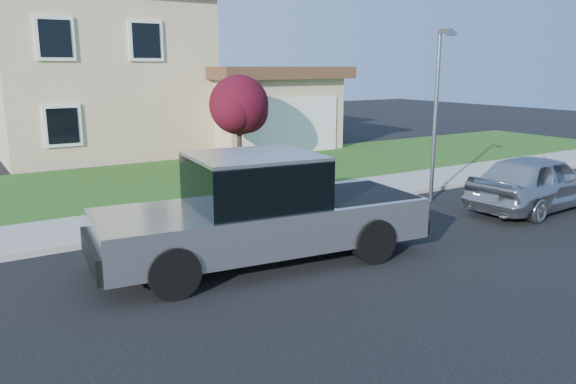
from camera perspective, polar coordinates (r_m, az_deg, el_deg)
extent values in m
plane|color=black|center=(11.23, 2.50, -6.39)|extent=(80.00, 80.00, 0.00)
cube|color=gray|center=(14.06, -0.88, -2.19)|extent=(40.00, 0.20, 0.12)
cube|color=gray|center=(14.98, -3.08, -1.22)|extent=(40.00, 2.00, 0.15)
cube|color=#1D4D16|center=(18.95, -9.74, 1.48)|extent=(40.00, 7.00, 0.10)
cube|color=tan|center=(26.42, -19.34, 10.95)|extent=(8.00, 9.00, 6.40)
cube|color=tan|center=(26.04, -3.32, 8.09)|extent=(5.50, 6.00, 3.20)
cube|color=white|center=(23.49, 0.29, 6.75)|extent=(4.60, 0.12, 2.30)
cube|color=#4C2D1E|center=(25.96, -3.37, 12.05)|extent=(6.20, 6.80, 0.50)
cube|color=white|center=(21.53, -22.60, 14.21)|extent=(1.30, 0.10, 1.50)
cube|color=white|center=(22.33, -14.25, 14.68)|extent=(1.30, 0.10, 1.50)
cube|color=black|center=(21.61, -21.93, 6.27)|extent=(1.30, 0.10, 1.50)
cylinder|color=black|center=(9.27, -11.57, -8.00)|extent=(0.90, 0.42, 0.86)
cylinder|color=black|center=(11.12, -14.17, -4.64)|extent=(0.90, 0.42, 0.86)
cylinder|color=black|center=(10.79, 8.61, -4.91)|extent=(0.90, 0.42, 0.86)
cylinder|color=black|center=(12.41, 3.42, -2.45)|extent=(0.90, 0.42, 0.86)
cube|color=silver|center=(10.68, -2.57, -3.21)|extent=(6.36, 2.83, 0.78)
cube|color=black|center=(10.42, -3.43, 1.04)|extent=(2.48, 2.25, 0.92)
cube|color=silver|center=(10.34, -3.47, 3.62)|extent=(2.48, 2.25, 0.09)
cube|color=black|center=(11.53, 6.82, -0.21)|extent=(2.14, 2.04, 0.06)
cube|color=black|center=(9.97, -19.31, -6.00)|extent=(0.36, 2.06, 0.43)
cube|color=black|center=(12.26, 10.93, -2.34)|extent=(0.36, 2.06, 0.27)
cube|color=black|center=(11.25, -9.79, 1.18)|extent=(0.16, 0.25, 0.19)
imported|color=tan|center=(12.80, -1.44, -0.45)|extent=(0.63, 0.49, 1.53)
cylinder|color=#CCB182|center=(12.64, -1.46, 3.01)|extent=(0.41, 0.41, 0.04)
cylinder|color=#CCB182|center=(12.63, -1.46, 3.29)|extent=(0.20, 0.20, 0.14)
imported|color=#A8AAAF|center=(15.88, 23.99, 0.95)|extent=(4.46, 2.04, 1.48)
cylinder|color=black|center=(20.72, -4.94, 4.80)|extent=(0.19, 0.19, 1.50)
sphere|color=#470F1A|center=(20.57, -5.02, 8.81)|extent=(2.16, 2.16, 2.16)
sphere|color=#470F1A|center=(21.06, -4.21, 8.15)|extent=(1.59, 1.59, 1.59)
sphere|color=#470F1A|center=(20.17, -5.59, 8.19)|extent=(1.50, 1.50, 1.50)
cube|color=#0F371C|center=(14.78, 1.20, 1.13)|extent=(0.79, 0.88, 1.12)
cube|color=#0F371C|center=(14.67, 1.21, 3.45)|extent=(0.87, 0.96, 0.09)
cylinder|color=slate|center=(15.74, 14.72, 7.19)|extent=(0.11, 0.11, 4.55)
cube|color=slate|center=(15.52, 15.71, 15.48)|extent=(0.20, 0.51, 0.11)
cube|color=slate|center=(15.34, 16.22, 15.22)|extent=(0.25, 0.20, 0.11)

